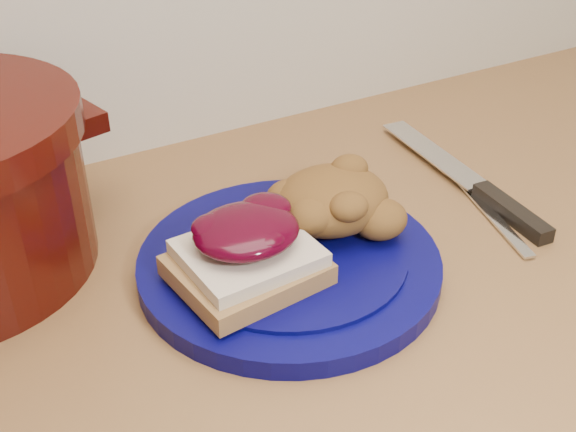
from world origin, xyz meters
TOP-DOWN VIEW (x-y plane):
  - plate at (-0.02, 1.49)m, footprint 0.29×0.29m
  - sandwich at (-0.08, 1.48)m, footprint 0.14×0.12m
  - stuffing_mound at (0.03, 1.51)m, footprint 0.12×0.10m
  - chef_knife at (0.23, 1.49)m, footprint 0.05×0.30m
  - butter_knife at (0.22, 1.47)m, footprint 0.06×0.17m

SIDE VIEW (x-z plane):
  - butter_knife at x=0.22m, z-range 0.90..0.90m
  - chef_knife at x=0.23m, z-range 0.90..0.92m
  - plate at x=-0.02m, z-range 0.90..0.92m
  - sandwich at x=-0.08m, z-range 0.92..0.98m
  - stuffing_mound at x=0.03m, z-range 0.92..0.98m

